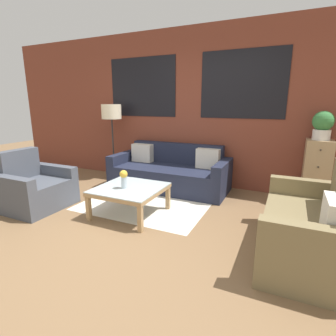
% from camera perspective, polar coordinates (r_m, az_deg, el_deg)
% --- Properties ---
extents(ground_plane, '(16.00, 16.00, 0.00)m').
position_cam_1_polar(ground_plane, '(3.18, -11.99, -14.57)').
color(ground_plane, brown).
extents(wall_back_brick, '(8.40, 0.09, 2.80)m').
position_cam_1_polar(wall_back_brick, '(4.96, 4.54, 12.80)').
color(wall_back_brick, brown).
rests_on(wall_back_brick, ground_plane).
extents(rug, '(1.87, 1.68, 0.00)m').
position_cam_1_polar(rug, '(4.20, -3.83, -7.04)').
color(rug, silver).
rests_on(rug, ground_plane).
extents(couch_dark, '(2.09, 0.88, 0.78)m').
position_cam_1_polar(couch_dark, '(4.73, 0.43, -1.07)').
color(couch_dark, '#1E2338').
rests_on(couch_dark, ground_plane).
extents(settee_vintage, '(0.80, 1.48, 0.92)m').
position_cam_1_polar(settee_vintage, '(2.99, 28.87, -11.42)').
color(settee_vintage, olive).
rests_on(settee_vintage, ground_plane).
extents(armchair_corner, '(0.80, 0.88, 0.84)m').
position_cam_1_polar(armchair_corner, '(4.33, -27.00, -4.06)').
color(armchair_corner, '#474C56').
rests_on(armchair_corner, ground_plane).
extents(coffee_table, '(0.86, 0.86, 0.39)m').
position_cam_1_polar(coffee_table, '(3.62, -8.30, -5.03)').
color(coffee_table, silver).
rests_on(coffee_table, ground_plane).
extents(floor_lamp, '(0.38, 0.38, 1.48)m').
position_cam_1_polar(floor_lamp, '(5.29, -12.19, 11.21)').
color(floor_lamp, '#2D2D2D').
rests_on(floor_lamp, ground_plane).
extents(drawer_cabinet, '(0.36, 0.38, 0.98)m').
position_cam_1_polar(drawer_cabinet, '(4.53, 29.53, -0.83)').
color(drawer_cabinet, tan).
rests_on(drawer_cabinet, ground_plane).
extents(potted_plant, '(0.29, 0.29, 0.42)m').
position_cam_1_polar(potted_plant, '(4.42, 30.63, 8.12)').
color(potted_plant, silver).
rests_on(potted_plant, drawer_cabinet).
extents(flower_vase, '(0.11, 0.11, 0.25)m').
position_cam_1_polar(flower_vase, '(3.52, -9.62, -2.06)').
color(flower_vase, '#ADBCC6').
rests_on(flower_vase, coffee_table).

